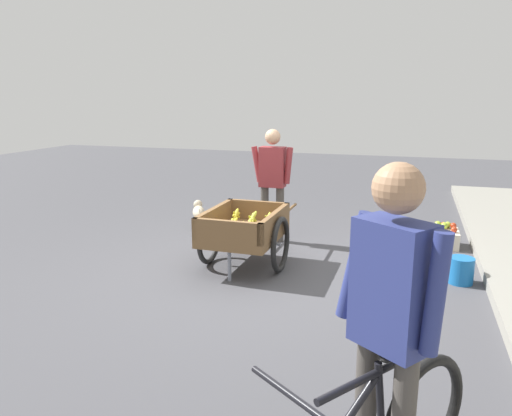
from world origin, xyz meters
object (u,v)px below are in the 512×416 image
Objects in this scene: fruit_cart at (244,231)px; apple_crate at (446,237)px; cyclist_person at (390,309)px; vendor_person at (272,176)px; plastic_bucket at (461,270)px; dog at (199,212)px.

fruit_cart is 3.77× the size of apple_crate.
cyclist_person reaches higher than fruit_cart.
cyclist_person is 3.85× the size of apple_crate.
vendor_person reaches higher than apple_crate.
vendor_person is at bearing -111.18° from plastic_bucket.
dog is (-0.24, -1.22, -0.64)m from vendor_person.
vendor_person is 3.50× the size of apple_crate.
apple_crate is at bearing 93.45° from dog.
fruit_cart is 3.55m from cyclist_person.
fruit_cart is 1.24m from vendor_person.
fruit_cart is 0.98× the size of cyclist_person.
apple_crate is at bearing -176.46° from plastic_bucket.
vendor_person reaches higher than fruit_cart.
cyclist_person reaches higher than vendor_person.
vendor_person is at bearing 78.83° from dog.
vendor_person is 4.53m from cyclist_person.
apple_crate is (-1.37, -0.08, -0.01)m from plastic_bucket.
plastic_bucket is 0.65× the size of apple_crate.
vendor_person is 2.66m from plastic_bucket.
apple_crate reaches higher than plastic_bucket.
vendor_person is 0.91× the size of cyclist_person.
dog reaches higher than apple_crate.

